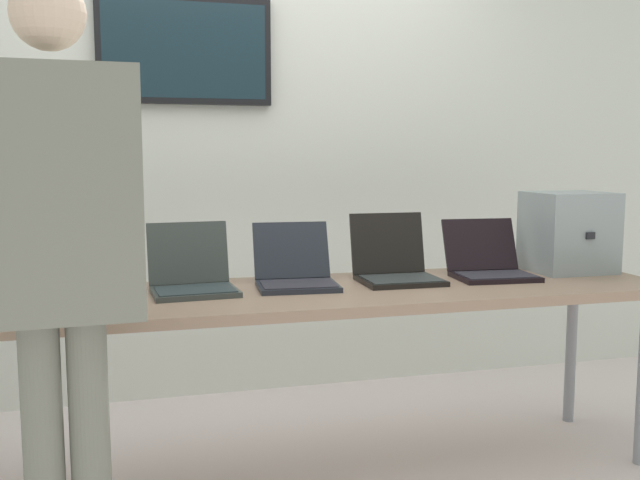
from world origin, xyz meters
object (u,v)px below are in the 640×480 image
(coffee_mug, at_px, (50,305))
(laptop_station_1, at_px, (80,280))
(equipment_box, at_px, (568,232))
(laptop_station_4, at_px, (395,266))
(workbench, at_px, (298,303))
(laptop_station_5, at_px, (489,264))
(laptop_station_2, at_px, (192,276))
(laptop_station_3, at_px, (295,272))
(person, at_px, (58,238))

(coffee_mug, bearing_deg, laptop_station_1, 78.85)
(equipment_box, xyz_separation_m, laptop_station_4, (-0.84, -0.02, -0.12))
(workbench, height_order, equipment_box, equipment_box)
(equipment_box, height_order, laptop_station_5, equipment_box)
(laptop_station_2, xyz_separation_m, coffee_mug, (-0.49, -0.34, -0.02))
(laptop_station_1, height_order, laptop_station_5, laptop_station_1)
(laptop_station_5, relative_size, coffee_mug, 4.10)
(equipment_box, height_order, laptop_station_3, equipment_box)
(laptop_station_3, bearing_deg, laptop_station_4, 0.71)
(equipment_box, xyz_separation_m, person, (-2.11, -0.75, 0.12))
(laptop_station_1, bearing_deg, laptop_station_4, -0.24)
(workbench, height_order, person, person)
(laptop_station_1, height_order, person, person)
(equipment_box, distance_m, laptop_station_2, 1.69)
(equipment_box, distance_m, person, 2.24)
(workbench, xyz_separation_m, laptop_station_3, (0.01, 0.10, 0.11))
(laptop_station_5, bearing_deg, laptop_station_4, 177.09)
(equipment_box, distance_m, laptop_station_4, 0.85)
(equipment_box, xyz_separation_m, laptop_station_2, (-1.69, -0.05, -0.12))
(equipment_box, relative_size, laptop_station_2, 1.07)
(person, bearing_deg, laptop_station_5, 22.79)
(laptop_station_1, distance_m, laptop_station_4, 1.26)
(laptop_station_5, bearing_deg, coffee_mug, -169.12)
(person, bearing_deg, coffee_mug, 100.40)
(laptop_station_1, distance_m, laptop_station_5, 1.68)
(laptop_station_4, bearing_deg, laptop_station_3, -179.29)
(workbench, distance_m, person, 1.09)
(workbench, distance_m, laptop_station_5, 0.88)
(laptop_station_3, relative_size, laptop_station_5, 1.04)
(workbench, bearing_deg, laptop_station_1, 172.01)
(laptop_station_2, bearing_deg, person, -120.54)
(laptop_station_4, bearing_deg, person, -149.94)
(equipment_box, bearing_deg, coffee_mug, -170.01)
(laptop_station_1, relative_size, person, 0.20)
(laptop_station_4, relative_size, coffee_mug, 3.85)
(laptop_station_2, height_order, laptop_station_3, laptop_station_2)
(equipment_box, xyz_separation_m, laptop_station_1, (-2.10, -0.02, -0.12))
(workbench, xyz_separation_m, laptop_station_1, (-0.81, 0.11, 0.11))
(workbench, distance_m, laptop_station_1, 0.83)
(coffee_mug, bearing_deg, laptop_station_4, 15.09)
(equipment_box, height_order, laptop_station_2, equipment_box)
(laptop_station_4, height_order, laptop_station_5, laptop_station_4)
(equipment_box, distance_m, coffee_mug, 2.21)
(laptop_station_3, relative_size, coffee_mug, 4.28)
(laptop_station_5, distance_m, person, 1.85)
(laptop_station_3, height_order, laptop_station_5, laptop_station_3)
(laptop_station_4, bearing_deg, laptop_station_2, -178.42)
(laptop_station_5, height_order, coffee_mug, laptop_station_5)
(laptop_station_1, height_order, laptop_station_3, laptop_station_1)
(workbench, bearing_deg, coffee_mug, -164.23)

